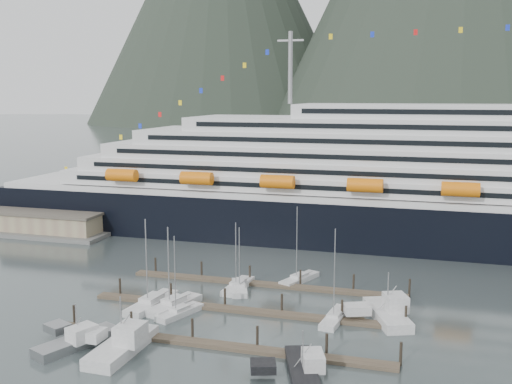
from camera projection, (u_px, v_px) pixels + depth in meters
ground at (268, 322)px, 85.90m from camera, size 1600.00×1600.00×0.00m
cruise_ship at (472, 191)px, 127.56m from camera, size 210.00×30.40×50.30m
warehouse at (28, 220)px, 145.44m from camera, size 46.00×20.00×5.80m
dock_near at (211, 344)px, 77.82m from camera, size 48.18×2.28×3.20m
dock_mid at (242, 310)px, 90.12m from camera, size 48.18×2.28×3.20m
dock_far at (265, 284)px, 102.42m from camera, size 48.18×2.28×3.20m
sailboat_a at (174, 306)px, 91.43m from camera, size 5.76×10.66×13.48m
sailboat_b at (152, 304)px, 92.30m from camera, size 4.24×11.65×14.56m
sailboat_c at (180, 313)px, 88.61m from camera, size 4.99×8.50×12.58m
sailboat_d at (335, 318)px, 86.62m from camera, size 3.35×9.64×14.15m
sailboat_e at (238, 286)px, 100.72m from camera, size 3.06×9.63×12.03m
sailboat_f at (239, 288)px, 99.84m from camera, size 5.08×8.76×11.39m
sailboat_g at (299, 279)px, 104.70m from camera, size 5.67×9.46×13.85m
trawler_a at (77, 340)px, 77.70m from camera, size 9.69×11.96×6.35m
trawler_b at (121, 345)px, 75.81m from camera, size 9.59×12.59×8.19m
trawler_c at (301, 370)px, 69.25m from camera, size 9.56×12.39×6.10m
trawler_e at (386, 313)px, 86.92m from camera, size 10.49×12.52×7.79m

